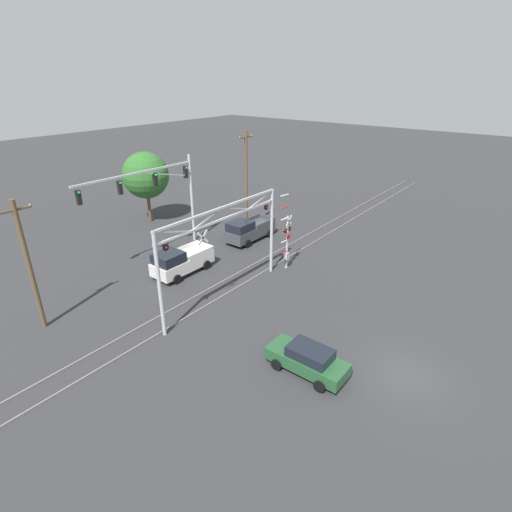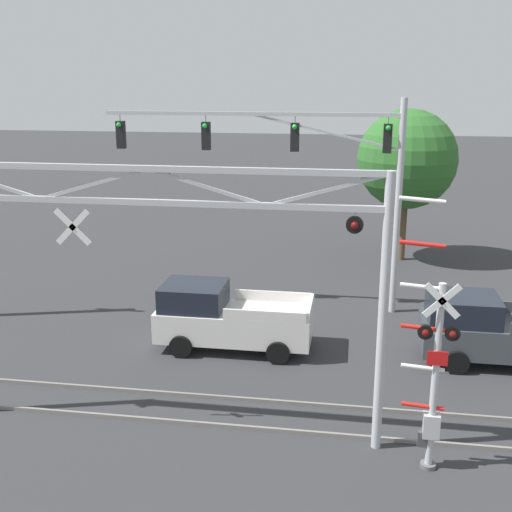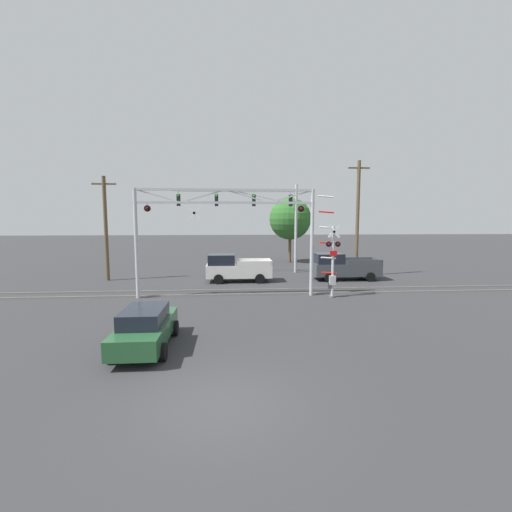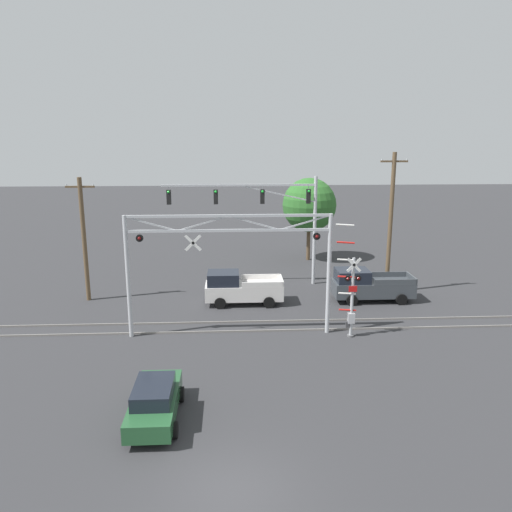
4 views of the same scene
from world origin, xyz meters
The scene contains 12 objects.
ground_plane centered at (0.00, 0.00, 0.00)m, with size 200.00×200.00×0.00m, color #303033.
rail_track_near centered at (0.00, 12.76, 0.05)m, with size 80.00×0.08×0.10m, color gray.
rail_track_far centered at (0.00, 14.19, 0.05)m, with size 80.00×0.08×0.10m, color gray.
crossing_gantry centered at (-0.01, 12.47, 4.55)m, with size 10.84×0.27×6.57m.
crossing_signal_mast centered at (6.39, 11.80, 2.23)m, with size 1.43×0.35×6.16m.
traffic_signal_span centered at (3.16, 21.85, 5.50)m, with size 10.87×0.39×7.81m.
pickup_truck_lead centered at (0.65, 17.66, 1.02)m, with size 4.94×2.22×2.10m.
pickup_truck_following centered at (9.07, 17.81, 1.02)m, with size 5.18×2.22×2.10m.
sedan_waiting centered at (-2.86, 4.17, 0.78)m, with size 1.92×4.26×1.53m.
utility_pole_left centered at (-9.29, 18.90, 4.16)m, with size 1.80×0.28×8.03m.
utility_pole_right centered at (10.79, 19.43, 4.91)m, with size 1.80×0.28×9.52m.
background_tree_beyond_span centered at (6.88, 29.21, 4.82)m, with size 4.61×4.61×7.13m.
Camera 1 is at (-17.32, -3.86, 14.10)m, focal length 28.00 mm.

